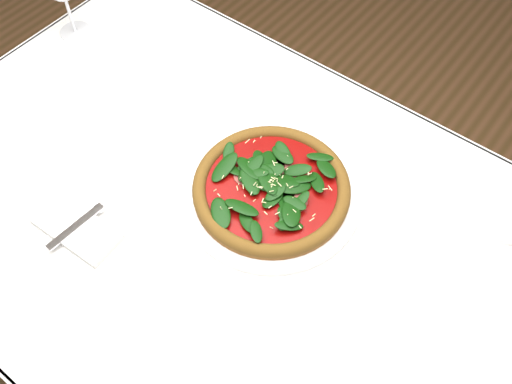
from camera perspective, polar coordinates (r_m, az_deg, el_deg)
The scene contains 7 objects.
ground at distance 1.65m, azimuth -2.20°, elevation -16.28°, with size 6.00×6.00×0.00m, color brown.
dining_table at distance 1.05m, azimuth -3.32°, elevation -4.93°, with size 1.21×0.81×0.75m.
plate at distance 0.98m, azimuth 1.53°, elevation -0.05°, with size 0.31×0.31×0.01m.
pizza at distance 0.96m, azimuth 1.55°, elevation 0.56°, with size 0.30×0.30×0.03m.
napkin at distance 0.98m, azimuth -17.48°, elevation -3.53°, with size 0.15×0.07×0.01m, color silver.
fork at distance 0.98m, azimuth -16.46°, elevation -2.35°, with size 0.03×0.14×0.00m.
saucer_far at distance 1.05m, azimuth 23.95°, elevation -1.64°, with size 0.13×0.13×0.01m.
Camera 1 is at (0.37, -0.38, 1.56)m, focal length 40.00 mm.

